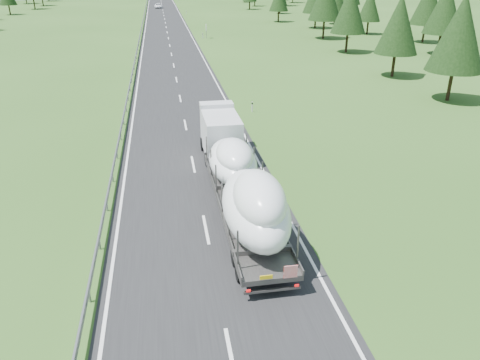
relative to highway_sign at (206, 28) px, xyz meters
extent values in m
plane|color=#2B4F1A|center=(-7.20, -80.00, -1.81)|extent=(400.00, 400.00, 0.00)
cube|color=black|center=(-7.20, 20.00, -1.80)|extent=(10.00, 400.00, 0.02)
cube|color=slate|center=(-12.50, 20.00, -1.21)|extent=(0.08, 400.00, 0.32)
cube|color=silver|center=(-0.70, -50.00, -1.31)|extent=(0.12, 0.07, 1.00)
cube|color=black|center=(-0.70, -50.00, -0.99)|extent=(0.13, 0.08, 0.12)
cube|color=silver|center=(-0.70, 0.00, -1.31)|extent=(0.12, 0.07, 1.00)
cube|color=black|center=(-0.70, 0.00, -0.99)|extent=(0.13, 0.08, 0.12)
cube|color=silver|center=(-0.70, 50.00, -1.31)|extent=(0.12, 0.07, 1.00)
cube|color=black|center=(-0.70, 50.00, -0.99)|extent=(0.13, 0.08, 0.12)
cube|color=silver|center=(-0.70, 100.00, -1.31)|extent=(0.12, 0.07, 1.00)
cube|color=black|center=(-0.70, 100.00, -0.99)|extent=(0.13, 0.08, 0.12)
cylinder|color=slate|center=(0.00, 0.00, -0.81)|extent=(0.08, 0.08, 2.00)
cube|color=silver|center=(0.00, 0.00, 0.19)|extent=(0.05, 0.90, 1.20)
cylinder|color=black|center=(33.90, -23.65, 0.04)|extent=(0.36, 0.36, 3.69)
cone|color=black|center=(33.90, -23.65, 5.17)|extent=(5.75, 5.75, 7.70)
cylinder|color=black|center=(38.01, -11.71, 0.03)|extent=(0.36, 0.36, 3.67)
cone|color=black|center=(38.01, -11.71, 5.13)|extent=(5.71, 5.71, 7.65)
cylinder|color=black|center=(32.67, 0.51, -0.33)|extent=(0.36, 0.36, 2.96)
cone|color=black|center=(32.67, 0.51, 3.78)|extent=(4.60, 4.60, 6.16)
cylinder|color=black|center=(32.37, 18.80, -0.20)|extent=(0.36, 0.36, 3.22)
cylinder|color=black|center=(40.62, 31.87, 0.20)|extent=(0.36, 0.36, 4.02)
cylinder|color=black|center=(40.67, 41.61, -0.19)|extent=(0.36, 0.36, 3.24)
cylinder|color=black|center=(41.60, 56.25, -0.31)|extent=(0.36, 0.36, 2.99)
cylinder|color=black|center=(34.27, 74.51, 0.19)|extent=(0.36, 0.36, 3.99)
cylinder|color=black|center=(19.95, -49.19, -0.03)|extent=(0.36, 0.36, 3.56)
cone|color=black|center=(19.95, -49.19, 4.92)|extent=(5.54, 5.54, 7.43)
cylinder|color=black|center=(19.56, -37.52, -0.15)|extent=(0.36, 0.36, 3.32)
cone|color=black|center=(19.56, -37.52, 4.46)|extent=(5.16, 5.16, 6.91)
cylinder|color=black|center=(20.44, -19.52, -0.06)|extent=(0.36, 0.36, 3.50)
cone|color=black|center=(20.44, -19.52, 4.81)|extent=(5.45, 5.45, 7.30)
cylinder|color=black|center=(21.84, -4.03, 0.16)|extent=(0.36, 0.36, 3.93)
cylinder|color=black|center=(25.38, 11.93, 0.09)|extent=(0.36, 0.36, 3.80)
cylinder|color=black|center=(20.36, 25.61, -0.31)|extent=(0.36, 0.36, 3.00)
cylinder|color=black|center=(26.06, 46.97, -0.48)|extent=(0.36, 0.36, 2.65)
cylinder|color=black|center=(20.04, 62.39, -0.37)|extent=(0.36, 0.36, 2.87)
cylinder|color=black|center=(24.20, 75.04, -0.35)|extent=(0.36, 0.36, 2.91)
cylinder|color=black|center=(-50.00, 56.25, -0.29)|extent=(0.36, 0.36, 3.04)
cylinder|color=black|center=(-47.32, 74.51, -0.06)|extent=(0.36, 0.36, 3.51)
cylinder|color=black|center=(-47.72, 88.85, -0.13)|extent=(0.36, 0.36, 3.36)
cube|color=silver|center=(-5.10, -61.07, 0.04)|extent=(2.47, 4.87, 2.72)
cube|color=black|center=(-5.10, -58.59, 0.52)|extent=(2.23, 0.10, 1.36)
cube|color=silver|center=(-5.10, -58.93, 1.54)|extent=(2.44, 1.19, 0.29)
cube|color=#575452|center=(-5.10, -62.04, -1.27)|extent=(2.45, 2.93, 0.24)
cylinder|color=black|center=(-6.21, -59.32, -1.32)|extent=(0.35, 0.97, 0.97)
cylinder|color=black|center=(-3.98, -59.32, -1.32)|extent=(0.35, 0.97, 0.97)
cylinder|color=black|center=(-6.21, -62.42, -1.32)|extent=(0.35, 0.97, 0.97)
cylinder|color=black|center=(-3.98, -62.42, -1.32)|extent=(0.35, 0.97, 0.97)
cube|color=#575452|center=(-5.10, -70.29, -0.92)|extent=(2.74, 13.61, 0.25)
cube|color=#575452|center=(-6.39, -70.29, -0.67)|extent=(0.18, 13.59, 0.23)
cube|color=#575452|center=(-3.81, -70.29, -0.67)|extent=(0.18, 13.59, 0.23)
cube|color=#575452|center=(-6.39, -76.11, 0.13)|extent=(0.07, 0.07, 1.84)
cube|color=#575452|center=(-3.81, -76.11, 0.13)|extent=(0.07, 0.07, 1.84)
cube|color=#575452|center=(-6.39, -73.78, 0.13)|extent=(0.07, 0.07, 1.84)
cube|color=#575452|center=(-3.81, -73.78, 0.13)|extent=(0.07, 0.07, 1.84)
cube|color=#575452|center=(-6.39, -71.45, 0.13)|extent=(0.07, 0.07, 1.84)
cube|color=#575452|center=(-3.81, -71.45, 0.13)|extent=(0.07, 0.07, 1.84)
cube|color=#575452|center=(-6.39, -69.12, 0.13)|extent=(0.07, 0.07, 1.84)
cube|color=#575452|center=(-3.81, -69.12, 0.13)|extent=(0.07, 0.07, 1.84)
cube|color=#575452|center=(-6.39, -66.79, 0.13)|extent=(0.07, 0.07, 1.84)
cube|color=#575452|center=(-3.81, -66.79, 0.13)|extent=(0.07, 0.07, 1.84)
cube|color=#575452|center=(-6.39, -64.46, 0.13)|extent=(0.07, 0.07, 1.84)
cube|color=#575452|center=(-3.81, -64.46, 0.13)|extent=(0.07, 0.07, 1.84)
cylinder|color=black|center=(-6.16, -75.53, -1.32)|extent=(0.40, 0.97, 0.97)
cylinder|color=black|center=(-4.03, -75.53, -1.32)|extent=(0.40, 0.97, 0.97)
cylinder|color=black|center=(-6.16, -74.37, -1.32)|extent=(0.40, 0.97, 0.97)
cylinder|color=black|center=(-4.03, -74.37, -1.32)|extent=(0.40, 0.97, 0.97)
cube|color=#575452|center=(-5.10, -77.03, -1.37)|extent=(2.43, 0.14, 0.12)
cube|color=red|center=(-4.37, -77.10, -0.50)|extent=(0.58, 0.04, 0.58)
cube|color=yellow|center=(-5.39, -77.10, -0.64)|extent=(0.53, 0.04, 0.17)
cube|color=red|center=(-6.12, -77.10, -1.23)|extent=(0.18, 0.06, 0.10)
cube|color=red|center=(-4.08, -77.10, -1.23)|extent=(0.18, 0.06, 0.10)
ellipsoid|color=white|center=(-5.10, -73.39, 0.55)|extent=(3.06, 6.90, 2.69)
ellipsoid|color=white|center=(-5.10, -74.25, 1.49)|extent=(2.32, 4.37, 2.15)
ellipsoid|color=white|center=(-5.10, -66.79, 0.23)|extent=(2.81, 6.08, 2.04)
ellipsoid|color=white|center=(-5.10, -67.55, 0.94)|extent=(2.13, 3.85, 1.63)
imported|color=white|center=(-8.44, 72.30, -1.09)|extent=(2.40, 5.19, 1.44)
camera|label=1|loc=(-8.94, -92.26, 10.83)|focal=35.00mm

